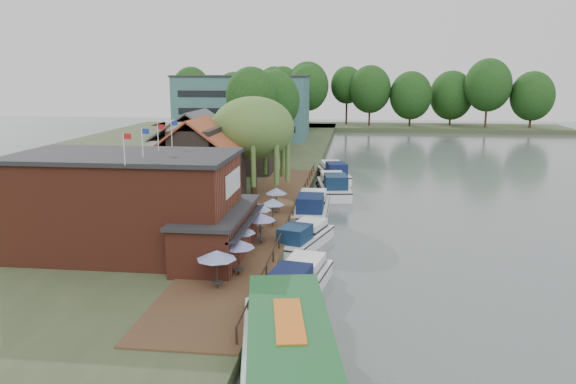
{
  "coord_description": "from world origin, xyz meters",
  "views": [
    {
      "loc": [
        0.15,
        -38.21,
        13.84
      ],
      "look_at": [
        -6.0,
        12.0,
        3.0
      ],
      "focal_mm": 35.0,
      "sensor_mm": 36.0,
      "label": 1
    }
  ],
  "objects_px": {
    "cottage_b": "(197,148)",
    "umbrella_3": "(261,228)",
    "umbrella_1": "(238,257)",
    "umbrella_2": "(239,242)",
    "cottage_a": "(198,163)",
    "umbrella_0": "(217,269)",
    "cruiser_0": "(299,277)",
    "swan": "(263,335)",
    "cruiser_4": "(334,170)",
    "umbrella_5": "(273,212)",
    "tour_boat": "(290,363)",
    "umbrella_6": "(276,200)",
    "umbrella_4": "(259,218)",
    "cruiser_2": "(312,204)",
    "hotel_block": "(243,107)",
    "willow": "(253,147)",
    "cruiser_1": "(303,234)",
    "cottage_c": "(246,140)",
    "cruiser_3": "(334,183)",
    "pub": "(154,205)"
  },
  "relations": [
    {
      "from": "cottage_b",
      "to": "umbrella_5",
      "type": "xyz_separation_m",
      "value": [
        11.31,
        -16.89,
        -2.96
      ]
    },
    {
      "from": "cruiser_4",
      "to": "cottage_b",
      "type": "bearing_deg",
      "value": -158.83
    },
    {
      "from": "umbrella_2",
      "to": "umbrella_4",
      "type": "height_order",
      "value": "same"
    },
    {
      "from": "pub",
      "to": "cruiser_0",
      "type": "height_order",
      "value": "pub"
    },
    {
      "from": "cottage_c",
      "to": "umbrella_2",
      "type": "height_order",
      "value": "cottage_c"
    },
    {
      "from": "umbrella_1",
      "to": "umbrella_2",
      "type": "height_order",
      "value": "same"
    },
    {
      "from": "cruiser_4",
      "to": "umbrella_5",
      "type": "bearing_deg",
      "value": -110.72
    },
    {
      "from": "umbrella_4",
      "to": "umbrella_5",
      "type": "relative_size",
      "value": 1.0
    },
    {
      "from": "umbrella_5",
      "to": "cruiser_0",
      "type": "distance_m",
      "value": 12.42
    },
    {
      "from": "umbrella_1",
      "to": "cruiser_1",
      "type": "distance_m",
      "value": 10.27
    },
    {
      "from": "hotel_block",
      "to": "cottage_b",
      "type": "bearing_deg",
      "value": -85.03
    },
    {
      "from": "cruiser_2",
      "to": "cruiser_3",
      "type": "relative_size",
      "value": 0.99
    },
    {
      "from": "umbrella_1",
      "to": "cruiser_4",
      "type": "distance_m",
      "value": 39.16
    },
    {
      "from": "cottage_b",
      "to": "swan",
      "type": "relative_size",
      "value": 21.82
    },
    {
      "from": "umbrella_2",
      "to": "cruiser_1",
      "type": "bearing_deg",
      "value": 59.02
    },
    {
      "from": "umbrella_1",
      "to": "umbrella_5",
      "type": "height_order",
      "value": "same"
    },
    {
      "from": "cottage_a",
      "to": "cottage_c",
      "type": "relative_size",
      "value": 1.01
    },
    {
      "from": "cruiser_0",
      "to": "cruiser_1",
      "type": "height_order",
      "value": "cruiser_0"
    },
    {
      "from": "hotel_block",
      "to": "cruiser_1",
      "type": "xyz_separation_m",
      "value": [
        18.11,
        -65.11,
        -6.06
      ]
    },
    {
      "from": "umbrella_3",
      "to": "cruiser_0",
      "type": "distance_m",
      "value": 7.76
    },
    {
      "from": "cottage_b",
      "to": "cruiser_0",
      "type": "xyz_separation_m",
      "value": [
        14.74,
        -28.77,
        -4.11
      ]
    },
    {
      "from": "umbrella_0",
      "to": "swan",
      "type": "height_order",
      "value": "umbrella_0"
    },
    {
      "from": "willow",
      "to": "umbrella_0",
      "type": "bearing_deg",
      "value": -84.42
    },
    {
      "from": "umbrella_2",
      "to": "umbrella_5",
      "type": "relative_size",
      "value": 1.0
    },
    {
      "from": "umbrella_2",
      "to": "umbrella_4",
      "type": "bearing_deg",
      "value": 87.75
    },
    {
      "from": "hotel_block",
      "to": "umbrella_4",
      "type": "relative_size",
      "value": 10.69
    },
    {
      "from": "cottage_a",
      "to": "cruiser_1",
      "type": "relative_size",
      "value": 0.94
    },
    {
      "from": "cottage_b",
      "to": "swan",
      "type": "distance_m",
      "value": 38.02
    },
    {
      "from": "hotel_block",
      "to": "willow",
      "type": "height_order",
      "value": "hotel_block"
    },
    {
      "from": "cruiser_4",
      "to": "cruiser_3",
      "type": "bearing_deg",
      "value": -99.92
    },
    {
      "from": "cottage_c",
      "to": "tour_boat",
      "type": "xyz_separation_m",
      "value": [
        11.57,
        -49.5,
        -3.56
      ]
    },
    {
      "from": "willow",
      "to": "tour_boat",
      "type": "relative_size",
      "value": 0.68
    },
    {
      "from": "cottage_a",
      "to": "umbrella_0",
      "type": "bearing_deg",
      "value": -71.55
    },
    {
      "from": "cottage_a",
      "to": "cottage_b",
      "type": "bearing_deg",
      "value": 106.7
    },
    {
      "from": "cruiser_4",
      "to": "cruiser_0",
      "type": "bearing_deg",
      "value": -103.13
    },
    {
      "from": "umbrella_3",
      "to": "tour_boat",
      "type": "xyz_separation_m",
      "value": [
        4.43,
        -18.5,
        -0.6
      ]
    },
    {
      "from": "cruiser_1",
      "to": "tour_boat",
      "type": "distance_m",
      "value": 21.45
    },
    {
      "from": "umbrella_4",
      "to": "cruiser_2",
      "type": "distance_m",
      "value": 10.05
    },
    {
      "from": "umbrella_1",
      "to": "umbrella_6",
      "type": "distance_m",
      "value": 16.28
    },
    {
      "from": "cottage_b",
      "to": "umbrella_3",
      "type": "xyz_separation_m",
      "value": [
        11.14,
        -21.99,
        -2.96
      ]
    },
    {
      "from": "cottage_c",
      "to": "cottage_b",
      "type": "bearing_deg",
      "value": -113.96
    },
    {
      "from": "umbrella_6",
      "to": "cruiser_4",
      "type": "relative_size",
      "value": 0.23
    },
    {
      "from": "umbrella_5",
      "to": "cruiser_3",
      "type": "distance_m",
      "value": 18.66
    },
    {
      "from": "swan",
      "to": "hotel_block",
      "type": "bearing_deg",
      "value": 102.17
    },
    {
      "from": "umbrella_3",
      "to": "umbrella_6",
      "type": "distance_m",
      "value": 9.5
    },
    {
      "from": "cottage_a",
      "to": "cruiser_4",
      "type": "xyz_separation_m",
      "value": [
        12.32,
        20.12,
        -3.96
      ]
    },
    {
      "from": "cottage_c",
      "to": "cruiser_2",
      "type": "xyz_separation_m",
      "value": [
        10.03,
        -18.58,
        -3.93
      ]
    },
    {
      "from": "umbrella_0",
      "to": "cruiser_2",
      "type": "height_order",
      "value": "umbrella_0"
    },
    {
      "from": "cruiser_0",
      "to": "swan",
      "type": "bearing_deg",
      "value": -91.16
    },
    {
      "from": "willow",
      "to": "umbrella_2",
      "type": "bearing_deg",
      "value": -82.4
    }
  ]
}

